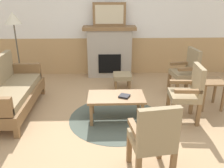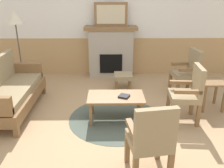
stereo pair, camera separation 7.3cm
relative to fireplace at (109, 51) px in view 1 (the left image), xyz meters
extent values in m
plane|color=tan|center=(0.00, -2.35, -0.65)|extent=(14.00, 14.00, 0.00)
cube|color=white|center=(0.00, 0.25, 0.70)|extent=(7.20, 0.12, 2.70)
cube|color=tan|center=(0.00, 0.18, -0.18)|extent=(7.20, 0.02, 0.95)
cube|color=#A39989|center=(0.00, 0.00, -0.05)|extent=(1.10, 0.36, 1.20)
cube|color=black|center=(0.00, -0.19, -0.27)|extent=(0.56, 0.02, 0.48)
cube|color=brown|center=(0.00, 0.00, 0.59)|extent=(1.30, 0.44, 0.08)
cube|color=brown|center=(0.00, 0.00, 0.91)|extent=(0.80, 0.03, 0.56)
cube|color=beige|center=(0.00, -0.02, 0.91)|extent=(0.68, 0.01, 0.44)
cube|color=brown|center=(-1.48, -2.80, -0.57)|extent=(0.08, 0.08, 0.16)
cube|color=brown|center=(-1.48, -1.12, -0.57)|extent=(0.08, 0.08, 0.16)
cube|color=brown|center=(-2.08, -1.12, -0.57)|extent=(0.08, 0.08, 0.16)
cube|color=brown|center=(-1.78, -1.96, -0.39)|extent=(0.70, 1.80, 0.20)
cube|color=#937F5B|center=(-1.78, -1.96, -0.23)|extent=(0.60, 1.70, 0.12)
cube|color=brown|center=(-1.78, -1.11, -0.12)|extent=(0.60, 0.10, 0.30)
cube|color=brown|center=(-0.36, -2.49, -0.45)|extent=(0.05, 0.05, 0.40)
cube|color=brown|center=(0.48, -2.49, -0.45)|extent=(0.05, 0.05, 0.40)
cube|color=brown|center=(-0.36, -2.05, -0.45)|extent=(0.05, 0.05, 0.40)
cube|color=brown|center=(0.48, -2.05, -0.45)|extent=(0.05, 0.05, 0.40)
cube|color=brown|center=(0.06, -2.27, -0.23)|extent=(0.96, 0.56, 0.04)
cylinder|color=#4C564C|center=(0.06, -2.27, -0.65)|extent=(1.65, 1.65, 0.01)
cube|color=black|center=(0.20, -2.31, -0.20)|extent=(0.22, 0.22, 0.03)
cube|color=brown|center=(0.12, -1.07, -0.52)|extent=(0.05, 0.05, 0.26)
cube|color=brown|center=(0.42, -1.07, -0.52)|extent=(0.05, 0.05, 0.26)
cube|color=brown|center=(0.12, -0.77, -0.52)|extent=(0.05, 0.05, 0.26)
cube|color=brown|center=(0.42, -0.77, -0.52)|extent=(0.05, 0.05, 0.26)
cube|color=#937F5B|center=(0.27, -0.92, -0.34)|extent=(0.40, 0.40, 0.10)
cube|color=brown|center=(1.36, -1.44, -0.45)|extent=(0.07, 0.07, 0.40)
cube|color=brown|center=(1.31, -1.02, -0.45)|extent=(0.07, 0.07, 0.40)
cube|color=brown|center=(1.78, -1.38, -0.45)|extent=(0.07, 0.07, 0.40)
cube|color=brown|center=(1.73, -0.96, -0.45)|extent=(0.07, 0.07, 0.40)
cube|color=#937F5B|center=(1.55, -1.20, -0.20)|extent=(0.54, 0.54, 0.10)
cube|color=#937F5B|center=(1.74, -1.17, 0.09)|extent=(0.14, 0.49, 0.48)
cube|color=brown|center=(1.57, -1.40, -0.03)|extent=(0.45, 0.13, 0.06)
cube|color=brown|center=(1.52, -1.00, -0.03)|extent=(0.45, 0.13, 0.06)
cube|color=brown|center=(0.99, -2.52, -0.45)|extent=(0.06, 0.06, 0.40)
cube|color=brown|center=(1.02, -2.10, -0.45)|extent=(0.06, 0.06, 0.40)
cube|color=brown|center=(1.41, -2.55, -0.45)|extent=(0.06, 0.06, 0.40)
cube|color=brown|center=(1.44, -2.13, -0.45)|extent=(0.06, 0.06, 0.40)
cube|color=#937F5B|center=(1.21, -2.32, -0.20)|extent=(0.51, 0.51, 0.10)
cube|color=#937F5B|center=(1.41, -2.34, 0.09)|extent=(0.11, 0.48, 0.48)
cube|color=brown|center=(1.20, -2.53, -0.03)|extent=(0.44, 0.10, 0.06)
cube|color=brown|center=(1.23, -2.12, -0.03)|extent=(0.44, 0.10, 0.06)
cube|color=brown|center=(0.18, -3.41, -0.45)|extent=(0.07, 0.07, 0.40)
cube|color=brown|center=(0.59, -3.35, -0.45)|extent=(0.07, 0.07, 0.40)
cube|color=brown|center=(0.66, -3.76, -0.45)|extent=(0.07, 0.07, 0.40)
cube|color=#937F5B|center=(0.42, -3.59, -0.20)|extent=(0.55, 0.55, 0.10)
cube|color=#937F5B|center=(0.45, -3.78, 0.09)|extent=(0.49, 0.15, 0.48)
cube|color=brown|center=(0.22, -3.62, -0.03)|extent=(0.14, 0.45, 0.06)
cube|color=brown|center=(0.62, -3.55, -0.03)|extent=(0.14, 0.45, 0.06)
cube|color=brown|center=(1.68, -1.69, -0.39)|extent=(0.04, 0.04, 0.52)
cube|color=brown|center=(2.04, -1.69, -0.39)|extent=(0.04, 0.04, 0.52)
cube|color=brown|center=(1.68, -2.05, -0.39)|extent=(0.04, 0.04, 0.52)
cube|color=brown|center=(2.04, -2.05, -0.39)|extent=(0.04, 0.04, 0.52)
cube|color=brown|center=(1.86, -1.87, -0.12)|extent=(0.44, 0.44, 0.03)
cylinder|color=#332D28|center=(-2.08, -0.63, -0.64)|extent=(0.24, 0.24, 0.03)
cylinder|color=#4C473D|center=(-2.08, -0.63, 0.08)|extent=(0.03, 0.03, 1.40)
cone|color=beige|center=(-2.08, -0.63, 0.90)|extent=(0.36, 0.36, 0.25)
camera|label=1|loc=(-0.13, -6.01, 1.49)|focal=38.75mm
camera|label=2|loc=(-0.06, -6.01, 1.49)|focal=38.75mm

